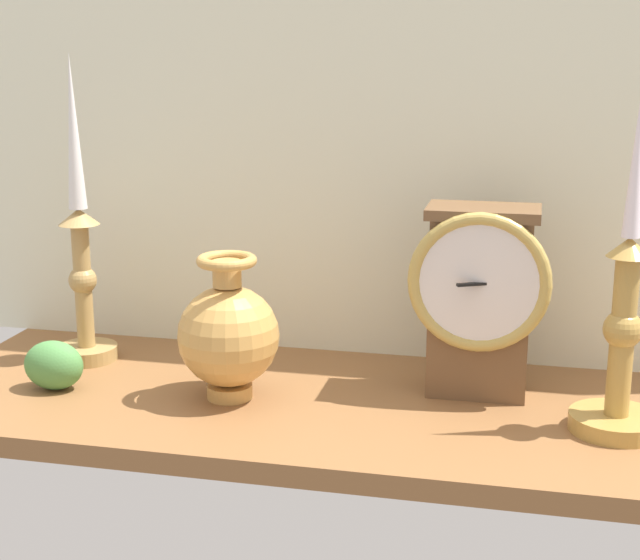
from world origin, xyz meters
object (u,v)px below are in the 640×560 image
at_px(candlestick_tall_left, 81,256).
at_px(candlestick_tall_center, 622,341).
at_px(mantel_clock, 480,297).
at_px(brass_vase_bulbous, 228,334).

bearing_deg(candlestick_tall_left, candlestick_tall_center, -7.94).
height_order(mantel_clock, brass_vase_bulbous, mantel_clock).
xyz_separation_m(candlestick_tall_center, brass_vase_bulbous, (-0.42, 0.00, -0.02)).
bearing_deg(candlestick_tall_left, brass_vase_bulbous, -21.89).
distance_m(mantel_clock, candlestick_tall_left, 0.50).
bearing_deg(mantel_clock, brass_vase_bulbous, -164.67).
height_order(mantel_clock, candlestick_tall_left, candlestick_tall_left).
height_order(mantel_clock, candlestick_tall_center, candlestick_tall_center).
bearing_deg(brass_vase_bulbous, mantel_clock, 15.33).
bearing_deg(brass_vase_bulbous, candlestick_tall_center, -0.15).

